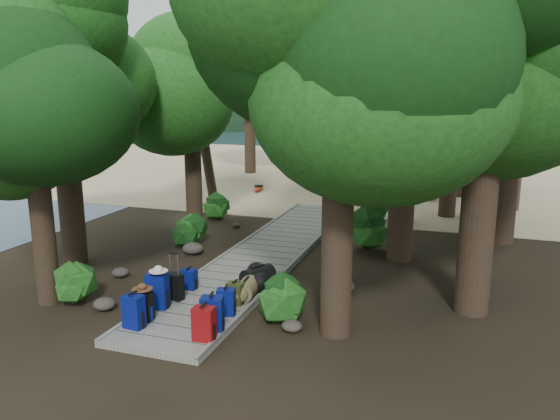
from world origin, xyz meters
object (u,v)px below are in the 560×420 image
(backpack_left_b, at_px, (143,305))
(duffel_right_khaki, at_px, (247,289))
(backpack_left_c, at_px, (157,289))
(backpack_right_c, at_px, (226,300))
(backpack_right_b, at_px, (212,312))
(lone_suitcase_on_sand, at_px, (336,193))
(backpack_right_a, at_px, (204,322))
(sun_lounger, at_px, (434,193))
(backpack_left_a, at_px, (134,310))
(suitcase_on_boardwalk, at_px, (175,286))
(backpack_left_d, at_px, (189,278))
(kayak, at_px, (259,187))
(duffel_right_black, at_px, (258,277))
(backpack_right_d, at_px, (235,292))

(backpack_left_b, bearing_deg, duffel_right_khaki, 45.34)
(backpack_left_c, xyz_separation_m, backpack_right_c, (1.43, 0.12, -0.10))
(backpack_right_b, height_order, lone_suitcase_on_sand, backpack_right_b)
(backpack_right_a, distance_m, sun_lounger, 14.74)
(backpack_left_a, xyz_separation_m, sun_lounger, (4.43, 14.39, -0.18))
(suitcase_on_boardwalk, distance_m, sun_lounger, 13.67)
(duffel_right_khaki, relative_size, sun_lounger, 0.37)
(backpack_left_d, distance_m, kayak, 12.20)
(backpack_right_b, distance_m, suitcase_on_boardwalk, 1.79)
(suitcase_on_boardwalk, relative_size, lone_suitcase_on_sand, 0.79)
(backpack_left_a, xyz_separation_m, backpack_left_d, (0.02, 2.09, -0.10))
(suitcase_on_boardwalk, bearing_deg, lone_suitcase_on_sand, 100.20)
(backpack_right_c, distance_m, duffel_right_khaki, 0.92)
(duffel_right_khaki, bearing_deg, backpack_left_c, -150.90)
(backpack_left_b, height_order, lone_suitcase_on_sand, backpack_left_b)
(backpack_left_d, relative_size, lone_suitcase_on_sand, 0.69)
(duffel_right_black, relative_size, suitcase_on_boardwalk, 1.30)
(backpack_right_a, xyz_separation_m, backpack_right_b, (-0.02, 0.37, 0.03))
(backpack_left_a, relative_size, duffel_right_black, 0.95)
(backpack_right_c, xyz_separation_m, kayak, (-4.25, 12.85, -0.24))
(backpack_right_a, distance_m, lone_suitcase_on_sand, 12.63)
(backpack_left_c, height_order, suitcase_on_boardwalk, backpack_left_c)
(backpack_left_c, height_order, lone_suitcase_on_sand, backpack_left_c)
(backpack_left_a, relative_size, lone_suitcase_on_sand, 0.98)
(backpack_right_d, bearing_deg, backpack_right_a, -83.00)
(backpack_right_b, relative_size, kayak, 0.24)
(backpack_left_c, height_order, backpack_right_b, backpack_left_c)
(backpack_left_a, height_order, kayak, backpack_left_a)
(duffel_right_black, bearing_deg, backpack_left_c, -102.86)
(backpack_right_d, xyz_separation_m, sun_lounger, (3.13, 12.76, -0.08))
(backpack_left_b, relative_size, backpack_right_b, 0.87)
(backpack_left_a, height_order, duffel_right_black, backpack_left_a)
(backpack_left_c, distance_m, backpack_right_d, 1.55)
(backpack_left_c, relative_size, backpack_right_a, 1.17)
(backpack_right_b, xyz_separation_m, duffel_right_black, (-0.03, 2.36, -0.13))
(suitcase_on_boardwalk, bearing_deg, backpack_right_a, -31.96)
(backpack_right_a, bearing_deg, backpack_right_c, 91.01)
(lone_suitcase_on_sand, distance_m, sun_lounger, 4.00)
(backpack_left_d, xyz_separation_m, duffel_right_khaki, (1.39, -0.10, -0.04))
(backpack_left_c, relative_size, duffel_right_khaki, 1.28)
(backpack_left_d, bearing_deg, sun_lounger, 69.75)
(backpack_left_b, xyz_separation_m, sun_lounger, (4.44, 14.06, -0.15))
(backpack_right_b, bearing_deg, duffel_right_black, 77.04)
(backpack_left_d, xyz_separation_m, backpack_right_a, (1.42, -2.13, 0.09))
(suitcase_on_boardwalk, height_order, kayak, suitcase_on_boardwalk)
(backpack_left_a, relative_size, kayak, 0.23)
(backpack_right_b, bearing_deg, backpack_left_a, 179.52)
(sun_lounger, bearing_deg, duffel_right_khaki, -81.47)
(duffel_right_black, xyz_separation_m, lone_suitcase_on_sand, (-0.52, 9.89, 0.03))
(duffel_right_black, bearing_deg, sun_lounger, 102.77)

